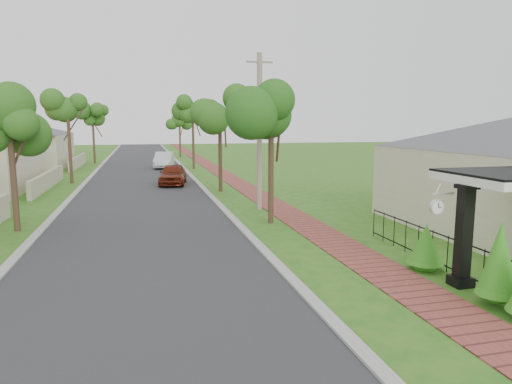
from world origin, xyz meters
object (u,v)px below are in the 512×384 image
object	(u,v)px
parked_car_white	(164,160)
utility_pole	(259,132)
parked_car_red	(173,174)
station_clock	(437,206)
porch_post	(463,241)
near_tree	(271,116)

from	to	relation	value
parked_car_white	utility_pole	xyz separation A→B (m)	(3.30, -21.11, 2.87)
utility_pole	parked_car_white	bearing A→B (deg)	98.89
parked_car_red	station_clock	bearing A→B (deg)	-66.89
porch_post	parked_car_white	bearing A→B (deg)	99.81
utility_pole	station_clock	size ratio (longest dim) A/B	10.94
parked_car_red	utility_pole	size ratio (longest dim) A/B	0.56
parked_car_red	station_clock	world-z (taller)	station_clock
parked_car_white	utility_pole	size ratio (longest dim) A/B	0.61
porch_post	near_tree	bearing A→B (deg)	107.74
parked_car_white	utility_pole	world-z (taller)	utility_pole
near_tree	utility_pole	size ratio (longest dim) A/B	0.76
parked_car_red	station_clock	distance (m)	20.93
near_tree	station_clock	xyz separation A→B (m)	(2.07, -7.60, -2.30)
parked_car_red	parked_car_white	bearing A→B (deg)	99.09
parked_car_red	parked_car_white	size ratio (longest dim) A/B	0.92
utility_pole	near_tree	bearing A→B (deg)	-95.88
parked_car_red	utility_pole	distance (m)	10.62
parked_car_red	station_clock	size ratio (longest dim) A/B	6.14
porch_post	parked_car_red	world-z (taller)	porch_post
porch_post	parked_car_white	size ratio (longest dim) A/B	0.59
station_clock	utility_pole	bearing A→B (deg)	99.44
porch_post	station_clock	bearing A→B (deg)	140.66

